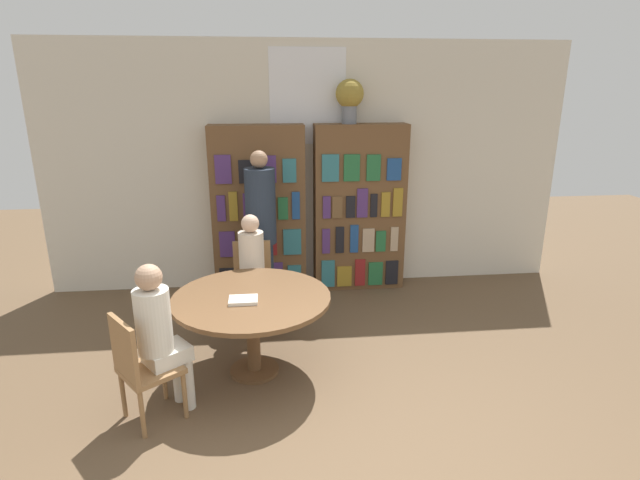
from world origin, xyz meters
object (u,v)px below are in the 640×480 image
(reading_table, at_px, (252,307))
(chair_near_camera, at_px, (140,365))
(bookshelf_left, at_px, (259,211))
(librarian_standing, at_px, (261,212))
(chair_left_side, at_px, (253,279))
(seated_reader_left, at_px, (252,267))
(bookshelf_right, at_px, (359,209))
(flower_vase, at_px, (350,97))
(seated_reader_right, at_px, (160,330))

(reading_table, xyz_separation_m, chair_near_camera, (-0.82, -0.62, -0.15))
(bookshelf_left, distance_m, librarian_standing, 0.51)
(chair_left_side, xyz_separation_m, seated_reader_left, (0.00, -0.18, 0.21))
(bookshelf_right, xyz_separation_m, flower_vase, (-0.14, 0.00, 1.33))
(bookshelf_left, xyz_separation_m, seated_reader_left, (-0.07, -1.08, -0.32))
(seated_reader_right, height_order, librarian_standing, librarian_standing)
(chair_left_side, bearing_deg, seated_reader_right, 65.79)
(chair_near_camera, xyz_separation_m, chair_left_side, (0.80, 1.64, 0.00))
(chair_left_side, distance_m, librarian_standing, 0.75)
(chair_near_camera, relative_size, seated_reader_right, 0.71)
(bookshelf_left, distance_m, seated_reader_left, 1.13)
(chair_near_camera, bearing_deg, reading_table, 90.00)
(reading_table, xyz_separation_m, seated_reader_left, (-0.02, 0.84, 0.06))
(reading_table, distance_m, chair_near_camera, 1.03)
(flower_vase, xyz_separation_m, seated_reader_right, (-1.82, -2.44, -1.64))
(seated_reader_right, bearing_deg, librarian_standing, 121.38)
(chair_near_camera, relative_size, chair_left_side, 1.00)
(librarian_standing, bearing_deg, chair_near_camera, -113.92)
(seated_reader_left, height_order, seated_reader_right, seated_reader_right)
(bookshelf_left, bearing_deg, chair_near_camera, -108.97)
(chair_near_camera, bearing_deg, flower_vase, 105.22)
(bookshelf_right, xyz_separation_m, chair_left_side, (-1.31, -0.90, -0.53))
(bookshelf_left, height_order, chair_near_camera, bookshelf_left)
(flower_vase, xyz_separation_m, chair_left_side, (-1.17, -0.90, -1.86))
(bookshelf_right, relative_size, seated_reader_right, 1.63)
(bookshelf_right, bearing_deg, seated_reader_left, -140.52)
(seated_reader_left, bearing_deg, seated_reader_right, 62.97)
(chair_near_camera, height_order, seated_reader_left, seated_reader_left)
(reading_table, height_order, seated_reader_right, seated_reader_right)
(bookshelf_left, relative_size, bookshelf_right, 1.00)
(librarian_standing, bearing_deg, reading_table, -93.49)
(bookshelf_right, bearing_deg, flower_vase, 178.05)
(librarian_standing, bearing_deg, seated_reader_right, -111.53)
(flower_vase, bearing_deg, bookshelf_left, -179.76)
(flower_vase, bearing_deg, chair_near_camera, -127.69)
(chair_near_camera, distance_m, chair_left_side, 1.83)
(seated_reader_left, bearing_deg, flower_vase, -138.17)
(bookshelf_left, distance_m, seated_reader_right, 2.56)
(chair_near_camera, height_order, seated_reader_right, seated_reader_right)
(seated_reader_left, distance_m, librarian_standing, 0.72)
(reading_table, xyz_separation_m, seated_reader_right, (-0.67, -0.51, 0.08))
(chair_near_camera, bearing_deg, librarian_standing, 118.98)
(bookshelf_left, height_order, seated_reader_right, bookshelf_left)
(bookshelf_left, bearing_deg, flower_vase, 0.24)
(bookshelf_right, height_order, flower_vase, flower_vase)
(chair_left_side, distance_m, seated_reader_right, 1.68)
(bookshelf_right, distance_m, librarian_standing, 1.31)
(reading_table, bearing_deg, seated_reader_right, -142.91)
(flower_vase, distance_m, seated_reader_right, 3.45)
(reading_table, relative_size, librarian_standing, 0.76)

